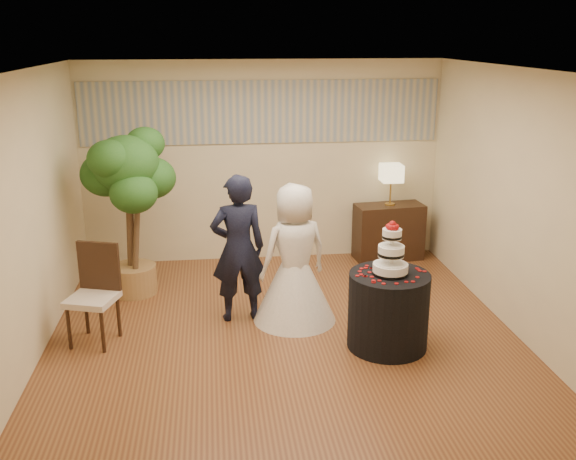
{
  "coord_description": "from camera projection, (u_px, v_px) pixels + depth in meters",
  "views": [
    {
      "loc": [
        -0.72,
        -6.32,
        3.14
      ],
      "look_at": [
        0.1,
        0.4,
        1.05
      ],
      "focal_mm": 40.0,
      "sensor_mm": 36.0,
      "label": 1
    }
  ],
  "objects": [
    {
      "name": "groom",
      "position": [
        238.0,
        248.0,
        7.12
      ],
      "size": [
        0.66,
        0.47,
        1.69
      ],
      "primitive_type": "imported",
      "rotation": [
        0.0,
        0.0,
        3.26
      ],
      "color": "black",
      "rests_on": "floor"
    },
    {
      "name": "ceiling",
      "position": [
        283.0,
        69.0,
        6.17
      ],
      "size": [
        5.0,
        5.0,
        0.0
      ],
      "primitive_type": "cube",
      "color": "white",
      "rests_on": "wall_back"
    },
    {
      "name": "wall_left",
      "position": [
        31.0,
        217.0,
        6.3
      ],
      "size": [
        0.06,
        5.0,
        2.8
      ],
      "primitive_type": "cube",
      "color": "beige",
      "rests_on": "ground"
    },
    {
      "name": "wall_right",
      "position": [
        514.0,
        202.0,
        6.87
      ],
      "size": [
        0.06,
        5.0,
        2.8
      ],
      "primitive_type": "cube",
      "color": "beige",
      "rests_on": "ground"
    },
    {
      "name": "wall_back",
      "position": [
        263.0,
        162.0,
        8.96
      ],
      "size": [
        5.0,
        0.06,
        2.8
      ],
      "primitive_type": "cube",
      "color": "beige",
      "rests_on": "ground"
    },
    {
      "name": "ficus_tree",
      "position": [
        129.0,
        212.0,
        7.77
      ],
      "size": [
        1.38,
        1.38,
        2.1
      ],
      "primitive_type": null,
      "rotation": [
        0.0,
        0.0,
        2.58
      ],
      "color": "#25571D",
      "rests_on": "floor"
    },
    {
      "name": "bride",
      "position": [
        295.0,
        254.0,
        7.1
      ],
      "size": [
        1.18,
        1.18,
        1.59
      ],
      "primitive_type": "imported",
      "rotation": [
        0.0,
        0.0,
        3.46
      ],
      "color": "white",
      "rests_on": "floor"
    },
    {
      "name": "floor",
      "position": [
        283.0,
        333.0,
        7.0
      ],
      "size": [
        5.0,
        5.0,
        0.0
      ],
      "primitive_type": "cube",
      "color": "brown",
      "rests_on": "ground"
    },
    {
      "name": "side_chair",
      "position": [
        92.0,
        296.0,
        6.63
      ],
      "size": [
        0.61,
        0.62,
        1.05
      ],
      "primitive_type": null,
      "rotation": [
        0.0,
        0.0,
        -0.31
      ],
      "color": "black",
      "rests_on": "floor"
    },
    {
      "name": "cake_table",
      "position": [
        388.0,
        311.0,
        6.59
      ],
      "size": [
        0.91,
        0.91,
        0.8
      ],
      "primitive_type": "cylinder",
      "rotation": [
        0.0,
        0.0,
        -0.1
      ],
      "color": "black",
      "rests_on": "floor"
    },
    {
      "name": "wall_front",
      "position": [
        326.0,
        309.0,
        4.21
      ],
      "size": [
        5.0,
        0.06,
        2.8
      ],
      "primitive_type": "cube",
      "color": "beige",
      "rests_on": "ground"
    },
    {
      "name": "console",
      "position": [
        389.0,
        232.0,
        9.2
      ],
      "size": [
        1.0,
        0.52,
        0.8
      ],
      "primitive_type": "cube",
      "rotation": [
        0.0,
        0.0,
        0.1
      ],
      "color": "black",
      "rests_on": "floor"
    },
    {
      "name": "wedding_cake",
      "position": [
        391.0,
        248.0,
        6.39
      ],
      "size": [
        0.36,
        0.36,
        0.56
      ],
      "primitive_type": null,
      "color": "white",
      "rests_on": "cake_table"
    },
    {
      "name": "table_lamp",
      "position": [
        391.0,
        185.0,
        9.0
      ],
      "size": [
        0.29,
        0.29,
        0.58
      ],
      "primitive_type": null,
      "color": "beige",
      "rests_on": "console"
    },
    {
      "name": "mural_border",
      "position": [
        262.0,
        112.0,
        8.73
      ],
      "size": [
        4.9,
        0.02,
        0.85
      ],
      "primitive_type": "cube",
      "color": "#999B91",
      "rests_on": "wall_back"
    }
  ]
}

